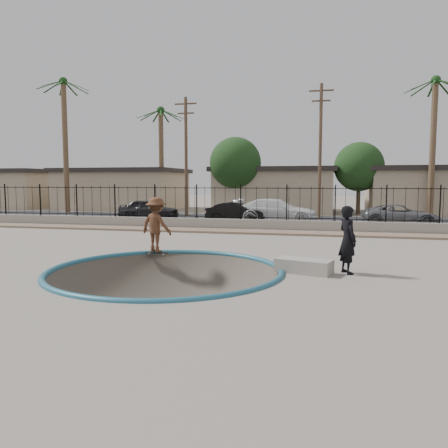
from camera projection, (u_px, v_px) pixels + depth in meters
ground at (246, 246)px, 25.66m from camera, size 120.00×120.00×2.20m
bowl_pit at (166, 271)px, 12.97m from camera, size 6.84×6.84×1.80m
coping_ring at (166, 271)px, 12.97m from camera, size 7.04×7.04×0.20m
rock_strip at (236, 231)px, 22.83m from camera, size 42.00×1.60×0.11m
retaining_wall at (241, 225)px, 23.87m from camera, size 42.00×0.45×0.60m
fence at (241, 203)px, 23.76m from camera, size 40.00×0.04×1.80m
street at (259, 220)px, 30.39m from camera, size 90.00×8.00×0.04m
house_west_far at (10, 188)px, 45.89m from camera, size 10.60×8.60×3.90m
house_west at (123, 189)px, 42.88m from camera, size 11.60×8.60×3.90m
house_center at (276, 189)px, 39.39m from camera, size 10.60×8.60×3.90m
house_east at (445, 190)px, 36.14m from camera, size 12.60×8.60×3.90m
palm_left at (64, 118)px, 36.47m from camera, size 2.30×2.30×11.30m
palm_mid at (161, 136)px, 38.84m from camera, size 2.30×2.30×9.30m
palm_right at (434, 117)px, 31.73m from camera, size 2.30×2.30×10.30m
utility_pole_left at (186, 155)px, 33.26m from camera, size 1.70×0.24×9.00m
utility_pole_mid at (320, 149)px, 30.92m from camera, size 1.70×0.24×9.50m
street_tree_left at (235, 163)px, 36.49m from camera, size 4.32×4.32×6.36m
street_tree_mid at (359, 167)px, 35.17m from camera, size 3.96×3.96×5.83m
skater at (156, 227)px, 15.83m from camera, size 1.46×1.12×1.99m
skateboard at (157, 253)px, 15.92m from camera, size 0.85×0.23×0.07m
videographer at (348, 240)px, 12.53m from camera, size 0.75×0.85×1.96m
concrete_ledge at (304, 266)px, 12.70m from camera, size 1.73×1.13×0.40m
car_a at (149, 209)px, 30.10m from camera, size 4.26×2.03×1.40m
car_b at (237, 212)px, 28.03m from camera, size 3.98×1.59×1.29m
car_c at (276, 211)px, 27.68m from camera, size 5.29×2.19×1.53m
car_d at (400, 215)px, 26.23m from camera, size 4.56×2.29×1.24m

